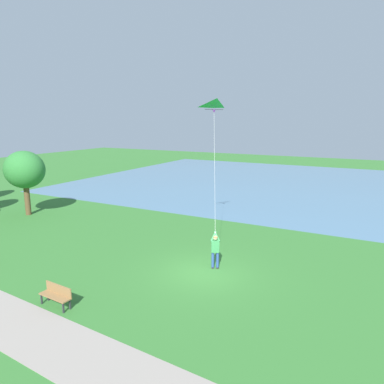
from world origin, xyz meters
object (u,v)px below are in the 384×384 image
object	(u,v)px
flying_kite	(217,107)
park_bench_near_walkway	(56,294)
person_kite_flyer	(215,248)
tree_treeline_right	(25,170)

from	to	relation	value
flying_kite	park_bench_near_walkway	world-z (taller)	flying_kite
person_kite_flyer	tree_treeline_right	xyz separation A→B (m)	(2.48, 17.43, 2.55)
person_kite_flyer	park_bench_near_walkway	world-z (taller)	person_kite_flyer
person_kite_flyer	flying_kite	size ratio (longest dim) A/B	0.27
person_kite_flyer	tree_treeline_right	size ratio (longest dim) A/B	0.36
park_bench_near_walkway	tree_treeline_right	distance (m)	16.27
person_kite_flyer	park_bench_near_walkway	distance (m)	7.66
park_bench_near_walkway	tree_treeline_right	size ratio (longest dim) A/B	0.30
flying_kite	tree_treeline_right	world-z (taller)	flying_kite
person_kite_flyer	park_bench_near_walkway	xyz separation A→B (m)	(-6.41, 4.16, -0.54)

